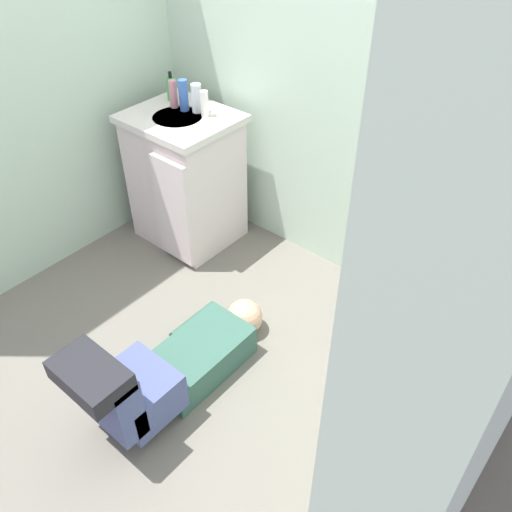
% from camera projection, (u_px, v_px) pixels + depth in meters
% --- Properties ---
extents(ground_plane, '(2.94, 3.04, 0.04)m').
position_uv_depth(ground_plane, '(208.00, 359.00, 2.69)').
color(ground_plane, '#6B665C').
extents(wall_back, '(2.60, 0.08, 2.40)m').
position_uv_depth(wall_back, '(347.00, 61.00, 2.54)').
color(wall_back, '#B5CFB8').
rests_on(wall_back, ground_plane).
extents(wall_left, '(0.08, 2.04, 2.40)m').
position_uv_depth(wall_left, '(4.00, 61.00, 2.54)').
color(wall_left, '#B5CFB8').
rests_on(wall_left, ground_plane).
extents(toilet, '(0.36, 0.46, 0.75)m').
position_uv_depth(toilet, '(444.00, 305.00, 2.44)').
color(toilet, silver).
rests_on(toilet, ground_plane).
extents(vanity_cabinet, '(0.60, 0.53, 0.82)m').
position_uv_depth(vanity_cabinet, '(186.00, 178.00, 3.20)').
color(vanity_cabinet, silver).
rests_on(vanity_cabinet, ground_plane).
extents(faucet, '(0.02, 0.02, 0.10)m').
position_uv_depth(faucet, '(197.00, 99.00, 3.00)').
color(faucet, silver).
rests_on(faucet, vanity_cabinet).
extents(person_plumber, '(0.39, 1.06, 0.52)m').
position_uv_depth(person_plumber, '(169.00, 367.00, 2.40)').
color(person_plumber, '#33594C').
rests_on(person_plumber, ground_plane).
extents(tissue_box, '(0.22, 0.11, 0.10)m').
position_uv_depth(tissue_box, '(467.00, 216.00, 2.24)').
color(tissue_box, silver).
rests_on(tissue_box, toilet).
extents(toiletry_bag, '(0.12, 0.09, 0.11)m').
position_uv_depth(toiletry_bag, '(503.00, 228.00, 2.16)').
color(toiletry_bag, '#26262D').
rests_on(toiletry_bag, toilet).
extents(soap_dispenser, '(0.06, 0.06, 0.17)m').
position_uv_depth(soap_dispenser, '(171.00, 88.00, 3.07)').
color(soap_dispenser, '#43A457').
rests_on(soap_dispenser, vanity_cabinet).
extents(bottle_pink, '(0.05, 0.05, 0.16)m').
position_uv_depth(bottle_pink, '(173.00, 94.00, 2.99)').
color(bottle_pink, pink).
rests_on(bottle_pink, vanity_cabinet).
extents(bottle_blue, '(0.05, 0.05, 0.18)m').
position_uv_depth(bottle_blue, '(183.00, 95.00, 2.95)').
color(bottle_blue, '#3963BF').
rests_on(bottle_blue, vanity_cabinet).
extents(bottle_clear, '(0.06, 0.06, 0.16)m').
position_uv_depth(bottle_clear, '(197.00, 98.00, 2.94)').
color(bottle_clear, silver).
rests_on(bottle_clear, vanity_cabinet).
extents(bottle_white, '(0.04, 0.04, 0.14)m').
position_uv_depth(bottle_white, '(204.00, 104.00, 2.90)').
color(bottle_white, silver).
rests_on(bottle_white, vanity_cabinet).
extents(paper_towel_roll, '(0.11, 0.11, 0.23)m').
position_uv_depth(paper_towel_roll, '(345.00, 350.00, 2.56)').
color(paper_towel_roll, white).
rests_on(paper_towel_roll, ground_plane).
extents(toilet_paper_roll, '(0.11, 0.11, 0.10)m').
position_uv_depth(toilet_paper_roll, '(383.00, 504.00, 2.05)').
color(toilet_paper_roll, white).
rests_on(toilet_paper_roll, ground_plane).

